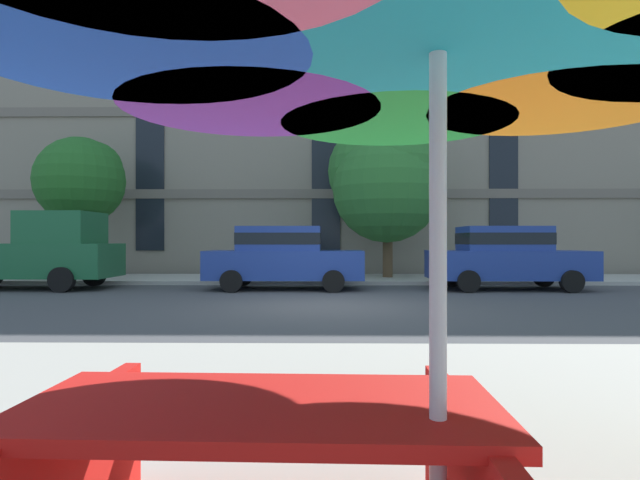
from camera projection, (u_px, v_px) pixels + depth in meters
name	position (u px, v px, depth m)	size (l,w,h in m)	color
ground_plane	(325.00, 306.00, 10.75)	(120.00, 120.00, 0.00)	#424244
sidewalk_far	(326.00, 279.00, 17.55)	(56.00, 3.60, 0.12)	#B2ADA3
apartment_building	(326.00, 142.00, 25.75)	(47.97, 12.08, 12.80)	gray
pickup_green	(32.00, 253.00, 14.56)	(5.10, 2.12, 2.20)	#195933
sedan_blue	(283.00, 256.00, 14.47)	(4.40, 1.98, 1.78)	navy
sedan_blue_midblock	(506.00, 256.00, 14.38)	(4.40, 1.98, 1.78)	navy
street_tree_left	(83.00, 179.00, 17.45)	(2.98, 2.98, 4.92)	brown
street_tree_middle	(385.00, 177.00, 17.63)	(3.84, 4.22, 5.56)	brown
picnic_table	(261.00, 475.00, 1.94)	(1.84, 1.56, 0.77)	red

